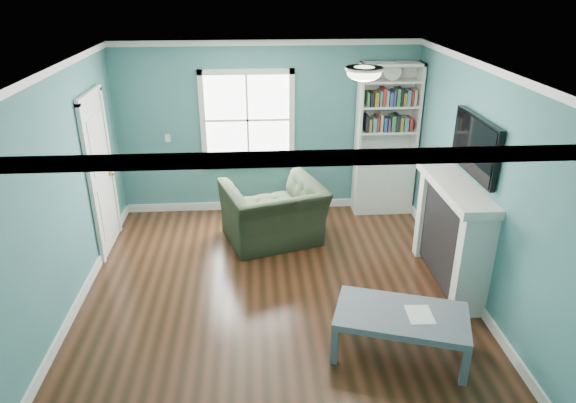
{
  "coord_description": "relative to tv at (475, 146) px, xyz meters",
  "views": [
    {
      "loc": [
        -0.21,
        -5.01,
        3.44
      ],
      "look_at": [
        0.16,
        0.4,
        1.03
      ],
      "focal_mm": 32.0,
      "sensor_mm": 36.0,
      "label": 1
    }
  ],
  "objects": [
    {
      "name": "ceiling_fixture",
      "position": [
        -1.3,
        -0.1,
        0.82
      ],
      "size": [
        0.38,
        0.38,
        0.15
      ],
      "color": "white",
      "rests_on": "room_walls"
    },
    {
      "name": "recliner",
      "position": [
        -2.17,
        1.19,
        -1.17
      ],
      "size": [
        1.47,
        1.18,
        1.12
      ],
      "primitive_type": "imported",
      "rotation": [
        0.0,
        0.0,
        -2.84
      ],
      "color": "#232E1C",
      "rests_on": "ground"
    },
    {
      "name": "floor",
      "position": [
        -2.2,
        -0.2,
        -1.72
      ],
      "size": [
        5.0,
        5.0,
        0.0
      ],
      "primitive_type": "plane",
      "color": "black",
      "rests_on": "ground"
    },
    {
      "name": "coffee_table",
      "position": [
        -1.03,
        -1.23,
        -1.33
      ],
      "size": [
        1.41,
        1.04,
        0.46
      ],
      "rotation": [
        0.0,
        0.0,
        -0.31
      ],
      "color": "#545B65",
      "rests_on": "ground"
    },
    {
      "name": "light_switch",
      "position": [
        -3.7,
        2.28,
        -0.52
      ],
      "size": [
        0.08,
        0.01,
        0.12
      ],
      "primitive_type": "cube",
      "color": "white",
      "rests_on": "room_walls"
    },
    {
      "name": "room_walls",
      "position": [
        -2.2,
        -0.2,
        -0.14
      ],
      "size": [
        5.0,
        5.0,
        5.0
      ],
      "color": "#3B7472",
      "rests_on": "ground"
    },
    {
      "name": "trim",
      "position": [
        -2.2,
        -0.2,
        -0.49
      ],
      "size": [
        4.5,
        5.0,
        2.6
      ],
      "color": "white",
      "rests_on": "ground"
    },
    {
      "name": "tv",
      "position": [
        0.0,
        0.0,
        0.0
      ],
      "size": [
        0.06,
        1.1,
        0.65
      ],
      "primitive_type": "cube",
      "color": "black",
      "rests_on": "fireplace"
    },
    {
      "name": "door",
      "position": [
        -4.42,
        1.2,
        -0.65
      ],
      "size": [
        0.12,
        0.98,
        2.17
      ],
      "color": "silver",
      "rests_on": "ground"
    },
    {
      "name": "bookshelf",
      "position": [
        -0.43,
        2.1,
        -0.8
      ],
      "size": [
        0.9,
        0.35,
        2.31
      ],
      "color": "silver",
      "rests_on": "ground"
    },
    {
      "name": "window",
      "position": [
        -2.5,
        2.29,
        -0.27
      ],
      "size": [
        1.4,
        0.06,
        1.5
      ],
      "color": "white",
      "rests_on": "room_walls"
    },
    {
      "name": "fireplace",
      "position": [
        -0.12,
        0.0,
        -1.09
      ],
      "size": [
        0.44,
        1.58,
        1.3
      ],
      "color": "black",
      "rests_on": "ground"
    },
    {
      "name": "paper_sheet",
      "position": [
        -0.87,
        -1.26,
        -1.26
      ],
      "size": [
        0.25,
        0.32,
        0.0
      ],
      "primitive_type": "cube",
      "rotation": [
        0.0,
        0.0,
        -0.05
      ],
      "color": "white",
      "rests_on": "coffee_table"
    }
  ]
}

